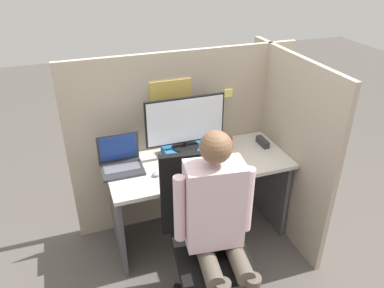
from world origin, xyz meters
The scene contains 13 objects.
ground_plane centered at (0.00, 0.00, 0.00)m, with size 12.00×12.00×0.00m, color #514C47.
cubicle_panel_back centered at (0.00, 0.63, 0.75)m, with size 1.89×0.05×1.49m.
cubicle_panel_right centered at (0.72, 0.24, 0.75)m, with size 0.04×1.22×1.49m.
desk centered at (0.00, 0.30, 0.54)m, with size 1.39×0.60×0.72m.
paper_box centered at (-0.06, 0.43, 0.76)m, with size 0.34×0.24×0.07m.
monitor centered at (-0.06, 0.43, 1.00)m, with size 0.61×0.21×0.41m.
laptop centered at (-0.57, 0.40, 0.77)m, with size 0.30×0.25×0.26m.
mouse centered at (-0.36, 0.22, 0.74)m, with size 0.06×0.05×0.03m.
stapler centered at (0.58, 0.37, 0.75)m, with size 0.05×0.15×0.06m.
carrot_toy centered at (-0.08, 0.08, 0.74)m, with size 0.04×0.13×0.04m.
office_chair centered at (-0.17, -0.26, 0.53)m, with size 0.54×0.59×1.06m.
person centered at (-0.15, -0.42, 0.76)m, with size 0.48×0.48×1.32m.
coffee_mug centered at (0.30, 0.45, 0.76)m, with size 0.08×0.08×0.08m.
Camera 1 is at (-0.86, -1.97, 2.21)m, focal length 35.00 mm.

